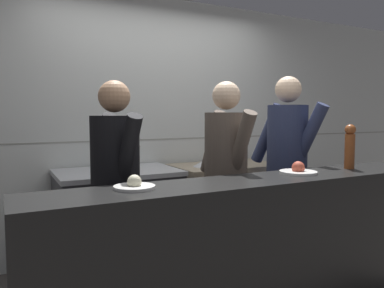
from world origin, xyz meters
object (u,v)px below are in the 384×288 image
at_px(chefs_knife, 218,166).
at_px(plated_dish_main, 134,185).
at_px(stock_pot, 126,157).
at_px(chef_line, 287,163).
at_px(oven_range, 118,220).
at_px(plated_dish_appetiser, 298,171).
at_px(chef_sous, 226,176).
at_px(pepper_mill, 350,145).
at_px(mixing_bowl_steel, 206,163).
at_px(chef_head_cook, 116,187).

relative_size(chefs_knife, plated_dish_main, 1.62).
bearing_deg(stock_pot, chef_line, -29.41).
height_order(oven_range, plated_dish_appetiser, plated_dish_appetiser).
bearing_deg(chef_sous, stock_pot, 124.76).
relative_size(pepper_mill, chef_sous, 0.21).
distance_m(oven_range, mixing_bowl_steel, 1.00).
distance_m(stock_pot, chef_line, 1.45).
xyz_separation_m(oven_range, chefs_knife, (0.98, -0.12, 0.44)).
distance_m(pepper_mill, chef_sous, 0.98).
xyz_separation_m(oven_range, chef_head_cook, (-0.22, -0.74, 0.45)).
distance_m(plated_dish_main, chef_line, 1.71).
relative_size(chef_sous, chef_line, 0.95).
bearing_deg(plated_dish_appetiser, chef_line, 54.81).
relative_size(chefs_knife, chef_sous, 0.23).
bearing_deg(chef_sous, chefs_knife, 62.92).
distance_m(oven_range, chef_head_cook, 0.90).
relative_size(mixing_bowl_steel, chef_line, 0.14).
bearing_deg(chef_head_cook, stock_pot, 59.86).
bearing_deg(chefs_knife, chef_sous, -116.71).
bearing_deg(pepper_mill, chef_line, 101.13).
height_order(chef_sous, chef_line, chef_line).
relative_size(chefs_knife, plated_dish_appetiser, 1.44).
relative_size(plated_dish_main, chef_sous, 0.14).
height_order(plated_dish_main, plated_dish_appetiser, plated_dish_appetiser).
bearing_deg(oven_range, mixing_bowl_steel, -2.93).
bearing_deg(mixing_bowl_steel, pepper_mill, -63.83).
height_order(oven_range, chefs_knife, chefs_knife).
bearing_deg(chef_sous, plated_dish_appetiser, -59.93).
bearing_deg(pepper_mill, chef_sous, 148.95).
distance_m(oven_range, stock_pot, 0.58).
bearing_deg(plated_dish_appetiser, oven_range, 127.09).
height_order(stock_pot, chef_line, chef_line).
distance_m(oven_range, chef_sous, 1.11).
distance_m(stock_pot, chef_head_cook, 0.85).
bearing_deg(pepper_mill, stock_pot, 136.87).
bearing_deg(oven_range, plated_dish_appetiser, -52.91).
xyz_separation_m(plated_dish_appetiser, chef_sous, (-0.29, 0.49, -0.09)).
bearing_deg(oven_range, chef_line, -26.39).
xyz_separation_m(stock_pot, mixing_bowl_steel, (0.78, -0.08, -0.09)).
bearing_deg(plated_dish_appetiser, mixing_bowl_steel, 93.28).
bearing_deg(chefs_knife, chef_head_cook, -152.67).
relative_size(stock_pot, chef_sous, 0.15).
bearing_deg(chef_line, stock_pot, 133.07).
relative_size(plated_dish_main, chef_line, 0.13).
xyz_separation_m(chefs_knife, chef_line, (0.38, -0.56, 0.07)).
height_order(chefs_knife, chef_head_cook, chef_head_cook).
bearing_deg(chef_head_cook, chef_sous, -9.04).
height_order(pepper_mill, chef_line, chef_line).
distance_m(mixing_bowl_steel, plated_dish_main, 1.65).
height_order(stock_pot, chef_sous, chef_sous).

